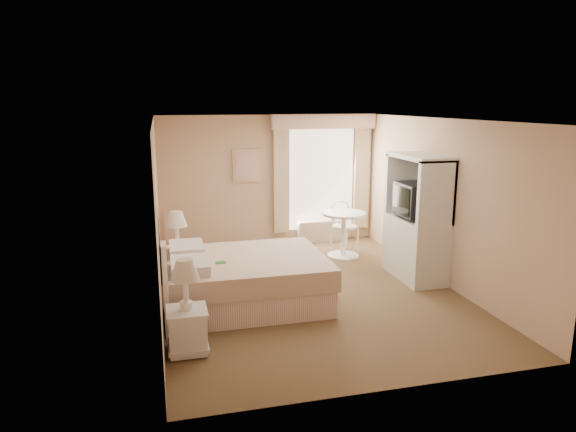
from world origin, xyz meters
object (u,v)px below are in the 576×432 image
object	(u,v)px
bed	(235,278)
cafe_chair	(343,222)
round_table	(344,227)
nightstand_near	(187,319)
nightstand_far	(178,255)
armoire	(417,228)

from	to	relation	value
bed	cafe_chair	distance (m)	3.15
round_table	cafe_chair	world-z (taller)	cafe_chair
bed	round_table	world-z (taller)	bed
nightstand_near	nightstand_far	distance (m)	2.42
cafe_chair	bed	bearing A→B (deg)	-151.70
round_table	armoire	size ratio (longest dim) A/B	0.42
round_table	cafe_chair	size ratio (longest dim) A/B	0.86
nightstand_far	cafe_chair	size ratio (longest dim) A/B	1.16
armoire	bed	bearing A→B (deg)	-171.96
nightstand_near	armoire	bearing A→B (deg)	24.77
nightstand_near	nightstand_far	xyz separation A→B (m)	(0.00, 2.42, 0.01)
nightstand_near	armoire	size ratio (longest dim) A/B	0.55
nightstand_near	cafe_chair	size ratio (longest dim) A/B	1.13
cafe_chair	nightstand_near	bearing A→B (deg)	-145.94
bed	round_table	bearing A→B (deg)	38.31
bed	armoire	world-z (taller)	armoire
nightstand_near	cafe_chair	bearing A→B (deg)	47.88
nightstand_far	nightstand_near	bearing A→B (deg)	-90.00
round_table	armoire	bearing A→B (deg)	-61.66
nightstand_near	nightstand_far	size ratio (longest dim) A/B	0.97
round_table	cafe_chair	bearing A→B (deg)	71.51
bed	round_table	size ratio (longest dim) A/B	2.74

